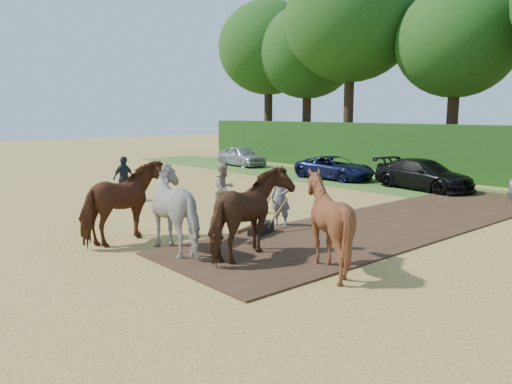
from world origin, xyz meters
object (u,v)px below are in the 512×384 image
object	(u,v)px
spectator_near	(224,188)
parked_cars	(409,174)
spectator_far	(124,178)
plough_team	(219,211)

from	to	relation	value
spectator_near	parked_cars	xyz separation A→B (m)	(1.01, 10.52, -0.21)
spectator_near	spectator_far	bearing A→B (deg)	104.99
spectator_far	plough_team	size ratio (longest dim) A/B	0.24
spectator_near	parked_cars	distance (m)	10.57
spectator_near	plough_team	xyz separation A→B (m)	(4.25, -3.40, 0.23)
spectator_far	parked_cars	bearing A→B (deg)	-42.14
spectator_near	spectator_far	size ratio (longest dim) A/B	0.97
spectator_near	plough_team	bearing A→B (deg)	-131.67
spectator_far	parked_cars	distance (m)	13.44
plough_team	parked_cars	distance (m)	14.30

